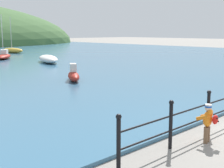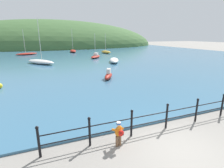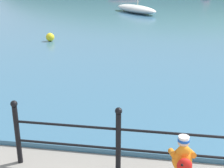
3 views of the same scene
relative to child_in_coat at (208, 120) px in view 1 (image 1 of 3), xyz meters
The scene contains 5 objects.
child_in_coat is the anchor object (origin of this frame).
boat_green_fishing 34.90m from the child_in_coat, 70.97° to the left, with size 1.85×3.61×4.45m.
boat_far_right 10.51m from the child_in_coat, 71.51° to the left, with size 1.65×2.20×0.94m.
boat_blue_hull 26.57m from the child_in_coat, 75.29° to the left, with size 2.98×3.45×4.30m.
boat_white_sailboat 21.05m from the child_in_coat, 68.05° to the left, with size 2.76×4.53×0.66m.
Camera 1 is at (-9.04, -2.68, 2.82)m, focal length 50.00 mm.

